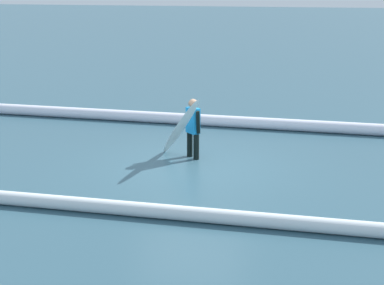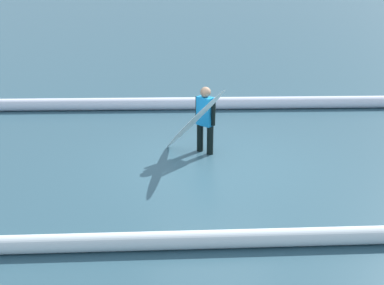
% 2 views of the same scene
% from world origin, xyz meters
% --- Properties ---
extents(ground_plane, '(190.11, 190.11, 0.00)m').
position_xyz_m(ground_plane, '(0.00, 0.00, 0.00)').
color(ground_plane, '#315564').
extents(surfer, '(0.41, 0.43, 1.45)m').
position_xyz_m(surfer, '(0.15, -0.68, 0.81)').
color(surfer, black).
rests_on(surfer, ground_plane).
extents(surfboard, '(1.39, 1.39, 1.65)m').
position_xyz_m(surfboard, '(0.39, -0.41, 0.81)').
color(surfboard, white).
rests_on(surfboard, ground_plane).
extents(wave_crest_foreground, '(14.13, 0.72, 0.34)m').
position_xyz_m(wave_crest_foreground, '(1.67, -3.80, 0.17)').
color(wave_crest_foreground, white).
rests_on(wave_crest_foreground, ground_plane).
extents(wave_crest_midground, '(24.00, 1.38, 0.27)m').
position_xyz_m(wave_crest_midground, '(0.87, 2.99, 0.13)').
color(wave_crest_midground, silver).
rests_on(wave_crest_midground, ground_plane).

